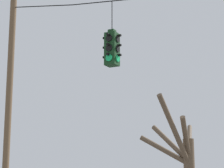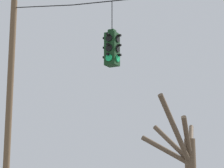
{
  "view_description": "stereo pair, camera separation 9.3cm",
  "coord_description": "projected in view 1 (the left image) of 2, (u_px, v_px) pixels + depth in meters",
  "views": [
    {
      "loc": [
        1.08,
        -10.8,
        2.23
      ],
      "look_at": [
        -4.52,
        -0.21,
        4.72
      ],
      "focal_mm": 70.0,
      "sensor_mm": 36.0,
      "label": 1
    },
    {
      "loc": [
        1.16,
        -10.75,
        2.23
      ],
      "look_at": [
        -4.52,
        -0.21,
        4.72
      ],
      "focal_mm": 70.0,
      "sensor_mm": 36.0,
      "label": 2
    }
  ],
  "objects": [
    {
      "name": "utility_pole_left",
      "position": [
        8.0,
        117.0,
        13.8
      ],
      "size": [
        0.21,
        0.21,
        8.07
      ],
      "color": "brown",
      "rests_on": "ground_plane"
    },
    {
      "name": "traffic_light_near_right_pole",
      "position": [
        112.0,
        49.0,
        12.44
      ],
      "size": [
        0.58,
        0.58,
        1.94
      ],
      "color": "#143819"
    },
    {
      "name": "bare_tree",
      "position": [
        184.0,
        165.0,
        18.73
      ],
      "size": [
        2.49,
        5.36,
        5.38
      ],
      "color": "brown",
      "rests_on": "ground_plane"
    }
  ]
}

